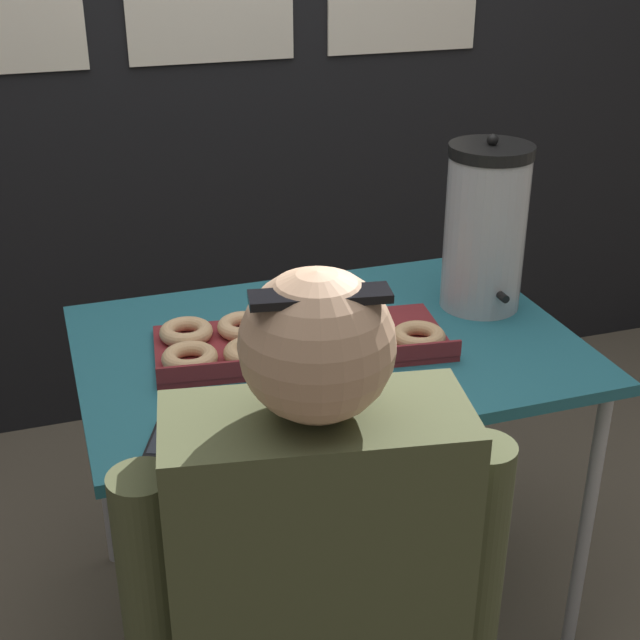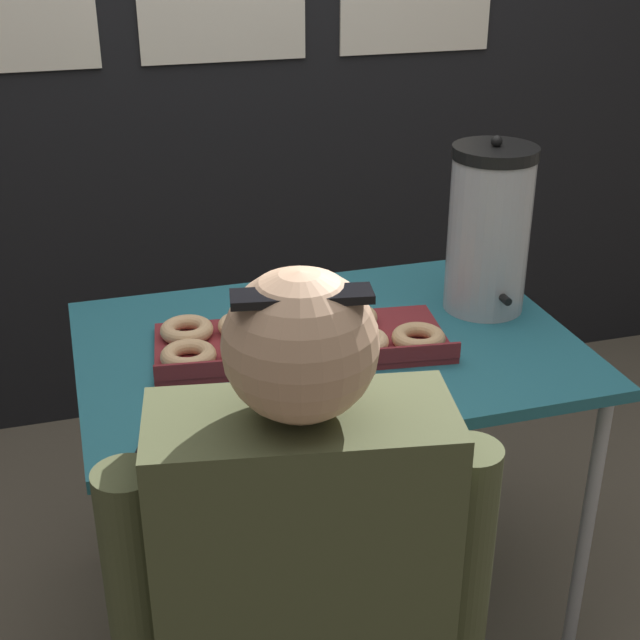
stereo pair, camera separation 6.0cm
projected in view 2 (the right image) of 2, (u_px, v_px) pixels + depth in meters
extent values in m
plane|color=brown|center=(327.00, 600.00, 2.38)|extent=(12.00, 12.00, 0.00)
cube|color=black|center=(222.00, 56.00, 2.87)|extent=(6.00, 0.10, 2.46)
cube|color=#236675|center=(328.00, 348.00, 2.05)|extent=(1.13, 0.78, 0.03)
cylinder|color=#ADADB2|center=(131.00, 629.00, 1.79)|extent=(0.03, 0.03, 0.75)
cylinder|color=#ADADB2|center=(586.00, 534.00, 2.05)|extent=(0.03, 0.03, 0.75)
cylinder|color=#ADADB2|center=(105.00, 444.00, 2.39)|extent=(0.03, 0.03, 0.75)
cylinder|color=#ADADB2|center=(460.00, 389.00, 2.65)|extent=(0.03, 0.03, 0.75)
cube|color=maroon|center=(302.00, 343.00, 2.02)|extent=(0.69, 0.36, 0.02)
cube|color=maroon|center=(311.00, 361.00, 1.89)|extent=(0.66, 0.09, 0.04)
torus|color=#DBAD7A|center=(188.00, 356.00, 1.92)|extent=(0.14, 0.14, 0.03)
torus|color=tan|center=(250.00, 351.00, 1.94)|extent=(0.17, 0.17, 0.03)
torus|color=#DEB07D|center=(305.00, 347.00, 1.95)|extent=(0.16, 0.16, 0.03)
torus|color=#EFC18E|center=(362.00, 341.00, 1.98)|extent=(0.13, 0.13, 0.03)
torus|color=tan|center=(418.00, 338.00, 1.99)|extent=(0.17, 0.17, 0.03)
torus|color=#E0B27F|center=(187.00, 330.00, 2.03)|extent=(0.17, 0.17, 0.03)
torus|color=#E4B784|center=(244.00, 325.00, 2.05)|extent=(0.12, 0.12, 0.03)
torus|color=tan|center=(297.00, 322.00, 2.07)|extent=(0.14, 0.14, 0.03)
torus|color=tan|center=(352.00, 317.00, 2.09)|extent=(0.16, 0.16, 0.03)
cylinder|color=#B7B7BC|center=(488.00, 235.00, 2.14)|extent=(0.20, 0.20, 0.38)
cylinder|color=black|center=(496.00, 152.00, 2.05)|extent=(0.20, 0.20, 0.03)
sphere|color=black|center=(497.00, 141.00, 2.04)|extent=(0.03, 0.03, 0.03)
cylinder|color=black|center=(504.00, 298.00, 2.10)|extent=(0.02, 0.05, 0.02)
cube|color=black|center=(163.00, 436.00, 1.69)|extent=(0.12, 0.15, 0.01)
cube|color=#2D333D|center=(163.00, 433.00, 1.68)|extent=(0.10, 0.13, 0.00)
cube|color=#4C5133|center=(303.00, 560.00, 1.41)|extent=(0.49, 0.28, 0.54)
sphere|color=tan|center=(300.00, 345.00, 1.25)|extent=(0.22, 0.22, 0.22)
cube|color=black|center=(302.00, 296.00, 1.18)|extent=(0.20, 0.08, 0.01)
cylinder|color=#4C5133|center=(462.00, 560.00, 1.45)|extent=(0.10, 0.10, 0.43)
cylinder|color=#4C5133|center=(137.00, 587.00, 1.40)|extent=(0.10, 0.10, 0.43)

